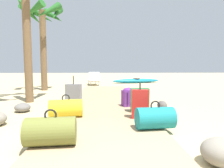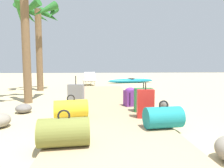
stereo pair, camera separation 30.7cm
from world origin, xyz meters
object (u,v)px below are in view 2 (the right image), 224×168
object	(u,v)px
duffel_bag_yellow	(71,109)
palm_tree_far_left	(37,21)
backpack_purple	(130,96)
lounge_chair	(89,80)
kayak	(131,81)
duffel_bag_teal	(163,117)
suitcase_green	(143,100)
duffel_bag_olive	(64,132)
suitcase_red	(145,104)
suitcase_grey	(76,96)

from	to	relation	value
duffel_bag_yellow	palm_tree_far_left	xyz separation A→B (m)	(-2.10, 5.35, 2.93)
backpack_purple	lounge_chair	xyz separation A→B (m)	(-1.30, 6.78, -0.01)
kayak	duffel_bag_teal	bearing A→B (deg)	-97.38
backpack_purple	lounge_chair	world-z (taller)	lounge_chair
duffel_bag_teal	backpack_purple	size ratio (longest dim) A/B	1.33
backpack_purple	palm_tree_far_left	bearing A→B (deg)	129.46
palm_tree_far_left	lounge_chair	bearing A→B (deg)	48.66
suitcase_green	duffel_bag_yellow	xyz separation A→B (m)	(-1.59, -0.41, -0.09)
backpack_purple	duffel_bag_olive	xyz separation A→B (m)	(-1.32, -2.53, -0.07)
duffel_bag_teal	duffel_bag_olive	bearing A→B (deg)	-157.73
backpack_purple	suitcase_red	distance (m)	1.22
suitcase_green	palm_tree_far_left	xyz separation A→B (m)	(-3.69, 4.94, 2.84)
suitcase_red	palm_tree_far_left	world-z (taller)	palm_tree_far_left
duffel_bag_yellow	palm_tree_far_left	distance (m)	6.45
suitcase_green	palm_tree_far_left	size ratio (longest dim) A/B	0.17
backpack_purple	duffel_bag_yellow	distance (m)	1.78
kayak	suitcase_green	bearing A→B (deg)	-98.61
duffel_bag_yellow	palm_tree_far_left	size ratio (longest dim) A/B	0.18
duffel_bag_teal	suitcase_red	xyz separation A→B (m)	(-0.13, 0.69, 0.11)
duffel_bag_yellow	suitcase_red	xyz separation A→B (m)	(1.50, -0.13, 0.11)
lounge_chair	palm_tree_far_left	bearing A→B (deg)	-131.34
duffel_bag_yellow	suitcase_red	bearing A→B (deg)	-5.06
duffel_bag_yellow	duffel_bag_olive	xyz separation A→B (m)	(0.09, -1.45, 0.01)
lounge_chair	duffel_bag_yellow	bearing A→B (deg)	-90.83
suitcase_red	kayak	distance (m)	9.53
backpack_purple	duffel_bag_yellow	world-z (taller)	backpack_purple
suitcase_green	suitcase_grey	distance (m)	1.65
suitcase_grey	duffel_bag_olive	distance (m)	2.35
suitcase_grey	duffel_bag_yellow	bearing A→B (deg)	-91.03
suitcase_grey	backpack_purple	bearing A→B (deg)	7.68
backpack_purple	palm_tree_far_left	world-z (taller)	palm_tree_far_left
backpack_purple	suitcase_green	bearing A→B (deg)	-75.09
backpack_purple	suitcase_green	distance (m)	0.69
suitcase_green	lounge_chair	world-z (taller)	lounge_chair
suitcase_grey	palm_tree_far_left	bearing A→B (deg)	115.37
backpack_purple	duffel_bag_teal	bearing A→B (deg)	-83.57
suitcase_green	lounge_chair	bearing A→B (deg)	101.23
suitcase_green	kayak	bearing A→B (deg)	81.39
backpack_purple	suitcase_red	xyz separation A→B (m)	(0.09, -1.21, 0.03)
duffel_bag_teal	lounge_chair	xyz separation A→B (m)	(-1.51, 8.68, 0.07)
duffel_bag_olive	palm_tree_far_left	xyz separation A→B (m)	(-2.19, 6.80, 2.92)
palm_tree_far_left	suitcase_grey	bearing A→B (deg)	-64.63
duffel_bag_teal	suitcase_green	size ratio (longest dim) A/B	0.96
duffel_bag_olive	palm_tree_far_left	size ratio (longest dim) A/B	0.17
suitcase_grey	lounge_chair	distance (m)	6.97
suitcase_red	lounge_chair	world-z (taller)	suitcase_red
duffel_bag_teal	palm_tree_far_left	world-z (taller)	palm_tree_far_left
suitcase_green	kayak	distance (m)	8.98
backpack_purple	kayak	bearing A→B (deg)	79.49
palm_tree_far_left	kayak	size ratio (longest dim) A/B	1.21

